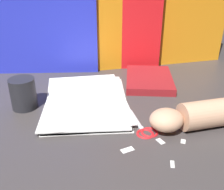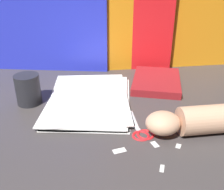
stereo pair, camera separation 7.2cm
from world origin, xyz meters
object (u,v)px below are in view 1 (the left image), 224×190
(paper_stack, at_px, (87,100))
(mug, at_px, (23,94))
(scissors, at_px, (142,127))
(book_closed, at_px, (149,79))
(hand_forearm, at_px, (206,114))

(paper_stack, xyz_separation_m, mug, (-0.18, -0.01, 0.04))
(scissors, bearing_deg, book_closed, 70.55)
(paper_stack, bearing_deg, scissors, -51.98)
(book_closed, relative_size, mug, 2.77)
(paper_stack, bearing_deg, book_closed, 26.65)
(hand_forearm, relative_size, mug, 3.30)
(scissors, bearing_deg, mug, 152.49)
(paper_stack, xyz_separation_m, scissors, (0.13, -0.17, -0.00))
(scissors, height_order, hand_forearm, hand_forearm)
(scissors, height_order, mug, mug)
(paper_stack, distance_m, hand_forearm, 0.35)
(book_closed, height_order, scissors, book_closed)
(paper_stack, height_order, book_closed, book_closed)
(book_closed, bearing_deg, scissors, -109.45)
(mug, bearing_deg, paper_stack, 1.58)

